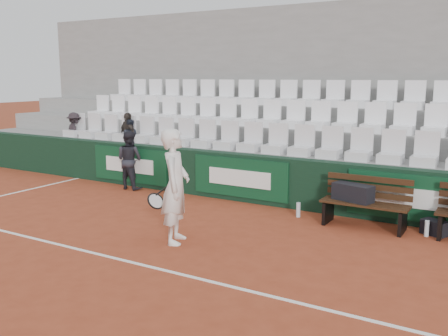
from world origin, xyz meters
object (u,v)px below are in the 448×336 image
(tennis_player, at_px, (175,186))
(ball_kid, at_px, (130,160))
(bench_left, at_px, (364,215))
(sports_bag_left, at_px, (353,192))
(water_bottle_far, at_px, (427,228))
(spectator_c, at_px, (129,121))
(sports_bag_ground, at_px, (435,228))
(water_bottle_near, at_px, (298,210))
(spectator_a, at_px, (74,116))
(spectator_b, at_px, (128,118))

(tennis_player, bearing_deg, ball_kid, 141.22)
(ball_kid, bearing_deg, bench_left, 178.29)
(bench_left, distance_m, sports_bag_left, 0.44)
(water_bottle_far, relative_size, spectator_c, 0.27)
(sports_bag_ground, bearing_deg, water_bottle_near, -176.10)
(spectator_c, bearing_deg, sports_bag_left, 147.99)
(ball_kid, distance_m, spectator_a, 2.97)
(tennis_player, relative_size, ball_kid, 1.33)
(spectator_b, bearing_deg, water_bottle_near, -174.17)
(spectator_c, bearing_deg, bench_left, 148.15)
(sports_bag_ground, xyz_separation_m, water_bottle_near, (-2.37, -0.16, 0.02))
(water_bottle_near, bearing_deg, spectator_b, 167.81)
(spectator_a, distance_m, spectator_c, 1.97)
(sports_bag_ground, height_order, spectator_c, spectator_c)
(sports_bag_left, distance_m, spectator_b, 6.32)
(tennis_player, xyz_separation_m, spectator_a, (-5.90, 3.43, 0.64))
(bench_left, relative_size, spectator_a, 1.37)
(ball_kid, xyz_separation_m, spectator_c, (-0.74, 0.87, 0.81))
(sports_bag_ground, distance_m, ball_kid, 6.73)
(water_bottle_near, xyz_separation_m, water_bottle_far, (2.27, 0.00, -0.00))
(sports_bag_left, bearing_deg, water_bottle_near, 178.85)
(ball_kid, xyz_separation_m, spectator_a, (-2.71, 0.87, 0.86))
(sports_bag_left, distance_m, sports_bag_ground, 1.44)
(water_bottle_near, xyz_separation_m, ball_kid, (-4.33, 0.23, 0.55))
(spectator_a, bearing_deg, water_bottle_far, -163.90)
(sports_bag_left, distance_m, spectator_c, 6.26)
(water_bottle_near, bearing_deg, water_bottle_far, 0.04)
(sports_bag_left, xyz_separation_m, spectator_c, (-6.09, 1.13, 0.90))
(sports_bag_ground, relative_size, water_bottle_far, 1.50)
(sports_bag_left, distance_m, tennis_player, 3.18)
(bench_left, height_order, spectator_a, spectator_a)
(spectator_a, bearing_deg, spectator_b, -157.14)
(sports_bag_ground, bearing_deg, spectator_c, 172.78)
(spectator_a, height_order, spectator_c, spectator_a)
(tennis_player, distance_m, spectator_b, 5.30)
(spectator_c, bearing_deg, spectator_b, -21.54)
(sports_bag_ground, distance_m, spectator_b, 7.69)
(water_bottle_near, distance_m, tennis_player, 2.70)
(sports_bag_left, bearing_deg, ball_kid, 177.27)
(spectator_b, bearing_deg, ball_kid, 150.18)
(sports_bag_ground, height_order, water_bottle_far, water_bottle_far)
(sports_bag_left, relative_size, spectator_c, 0.71)
(water_bottle_near, xyz_separation_m, tennis_player, (-1.14, -2.33, 0.77))
(water_bottle_near, relative_size, spectator_c, 0.28)
(sports_bag_left, height_order, spectator_a, spectator_a)
(spectator_b, bearing_deg, spectator_a, 18.01)
(spectator_a, xyz_separation_m, spectator_b, (1.92, 0.00, 0.03))
(sports_bag_ground, bearing_deg, bench_left, -169.70)
(water_bottle_near, height_order, spectator_b, spectator_b)
(water_bottle_near, bearing_deg, sports_bag_left, -1.15)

